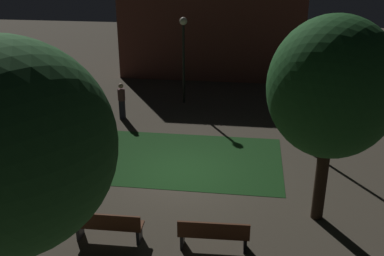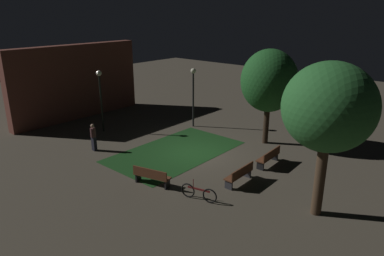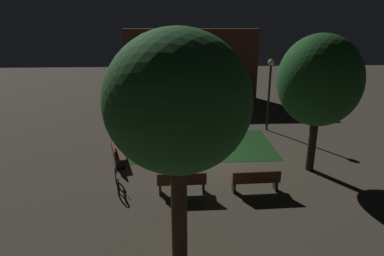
# 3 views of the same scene
# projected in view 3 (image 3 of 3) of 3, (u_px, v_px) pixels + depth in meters

# --- Properties ---
(ground_plane) EXTENTS (60.00, 60.00, 0.00)m
(ground_plane) POSITION_uv_depth(u_px,v_px,m) (208.00, 152.00, 16.62)
(ground_plane) COLOR #4C4438
(grass_lawn) EXTENTS (7.75, 4.46, 0.01)m
(grass_lawn) POSITION_uv_depth(u_px,v_px,m) (196.00, 145.00, 17.50)
(grass_lawn) COLOR #194219
(grass_lawn) RESTS_ON ground
(bench_lawn_edge) EXTENTS (1.81, 0.51, 0.88)m
(bench_lawn_edge) POSITION_uv_depth(u_px,v_px,m) (182.00, 182.00, 12.58)
(bench_lawn_edge) COLOR brown
(bench_lawn_edge) RESTS_ON ground
(bench_front_left) EXTENTS (1.82, 0.55, 0.88)m
(bench_front_left) POSITION_uv_depth(u_px,v_px,m) (256.00, 180.00, 12.72)
(bench_front_left) COLOR brown
(bench_front_left) RESTS_ON ground
(bench_back_row) EXTENTS (0.92, 1.86, 0.88)m
(bench_back_row) POSITION_uv_depth(u_px,v_px,m) (117.00, 153.00, 15.28)
(bench_back_row) COLOR brown
(bench_back_row) RESTS_ON ground
(tree_left_canopy) EXTENTS (3.41, 3.41, 6.08)m
(tree_left_canopy) POSITION_uv_depth(u_px,v_px,m) (178.00, 103.00, 7.81)
(tree_left_canopy) COLOR #423021
(tree_left_canopy) RESTS_ON ground
(tree_back_right) EXTENTS (3.31, 3.31, 5.69)m
(tree_back_right) POSITION_uv_depth(u_px,v_px,m) (319.00, 81.00, 13.55)
(tree_back_right) COLOR #2D2116
(tree_back_right) RESTS_ON ground
(lamp_post_near_wall) EXTENTS (0.36, 0.36, 4.10)m
(lamp_post_near_wall) POSITION_uv_depth(u_px,v_px,m) (182.00, 72.00, 22.43)
(lamp_post_near_wall) COLOR black
(lamp_post_near_wall) RESTS_ON ground
(lamp_post_plaza_west) EXTENTS (0.36, 0.36, 4.07)m
(lamp_post_plaza_west) POSITION_uv_depth(u_px,v_px,m) (270.00, 82.00, 19.04)
(lamp_post_plaza_west) COLOR black
(lamp_post_plaza_west) RESTS_ON ground
(bicycle) EXTENTS (0.46, 1.67, 0.93)m
(bicycle) POSITION_uv_depth(u_px,v_px,m) (117.00, 181.00, 12.95)
(bicycle) COLOR black
(bicycle) RESTS_ON ground
(pedestrian) EXTENTS (0.32, 0.32, 1.61)m
(pedestrian) POSITION_uv_depth(u_px,v_px,m) (144.00, 111.00, 20.60)
(pedestrian) COLOR black
(pedestrian) RESTS_ON ground
(building_wall_backdrop) EXTENTS (10.24, 0.80, 5.41)m
(building_wall_backdrop) POSITION_uv_depth(u_px,v_px,m) (191.00, 65.00, 26.47)
(building_wall_backdrop) COLOR brown
(building_wall_backdrop) RESTS_ON ground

